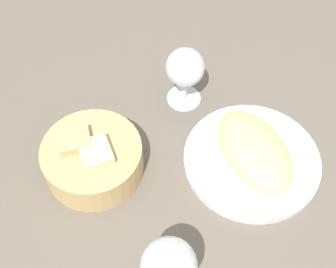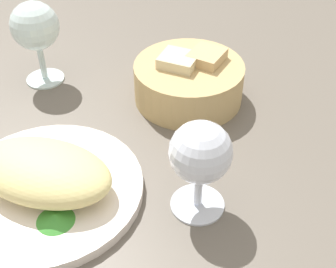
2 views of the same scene
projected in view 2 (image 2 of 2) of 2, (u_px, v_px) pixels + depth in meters
The scene contains 7 objects.
ground_plane at pixel (117, 165), 62.23cm from camera, with size 140.00×140.00×2.00cm, color #635B51.
plate at pixel (47, 189), 56.45cm from camera, with size 23.88×23.88×1.40cm, color white.
omelette at pixel (43, 171), 54.41cm from camera, with size 17.64×10.47×4.92cm, color #E2D185.
lettuce_garnish at pixel (55, 218), 51.46cm from camera, with size 4.45×4.45×1.06cm, color #3B8E33.
bread_basket at pixel (189, 80), 70.51cm from camera, with size 16.90×16.90×7.70cm.
wine_glass_near at pixel (200, 156), 50.18cm from camera, with size 7.19×7.19×12.33cm.
wine_glass_far at pixel (35, 29), 70.69cm from camera, with size 7.64×7.64×13.66cm.
Camera 2 is at (3.46, -45.30, 42.30)cm, focal length 48.66 mm.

